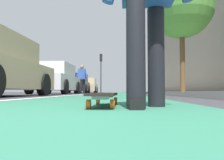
% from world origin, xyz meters
% --- Properties ---
extents(ground_plane, '(80.00, 80.00, 0.00)m').
position_xyz_m(ground_plane, '(10.00, 0.00, 0.00)').
color(ground_plane, '#38383D').
extents(bike_lane_paint, '(56.00, 2.20, 0.00)m').
position_xyz_m(bike_lane_paint, '(24.00, 0.00, 0.00)').
color(bike_lane_paint, '#2D7256').
rests_on(bike_lane_paint, ground).
extents(lane_stripe_white, '(52.00, 0.16, 0.01)m').
position_xyz_m(lane_stripe_white, '(20.00, 1.25, 0.00)').
color(lane_stripe_white, silver).
rests_on(lane_stripe_white, ground).
extents(sidewalk_curb, '(52.00, 3.20, 0.12)m').
position_xyz_m(sidewalk_curb, '(18.00, -3.49, 0.06)').
color(sidewalk_curb, '#9E9B93').
rests_on(sidewalk_curb, ground).
extents(building_facade, '(40.00, 1.20, 13.26)m').
position_xyz_m(building_facade, '(22.00, -6.28, 6.63)').
color(building_facade, gray).
rests_on(building_facade, ground).
extents(skateboard, '(0.84, 0.22, 0.11)m').
position_xyz_m(skateboard, '(1.06, -0.24, 0.09)').
color(skateboard, orange).
rests_on(skateboard, ground).
extents(parked_car_mid, '(4.15, 1.94, 1.50)m').
position_xyz_m(parked_car_mid, '(10.67, 2.82, 0.72)').
color(parked_car_mid, silver).
rests_on(parked_car_mid, ground).
extents(parked_car_far, '(4.18, 1.98, 1.47)m').
position_xyz_m(parked_car_far, '(17.08, 2.92, 0.70)').
color(parked_car_far, black).
rests_on(parked_car_far, ground).
extents(parked_car_end, '(4.60, 2.10, 1.47)m').
position_xyz_m(parked_car_end, '(23.17, 2.93, 0.70)').
color(parked_car_end, tan).
rests_on(parked_car_end, ground).
extents(traffic_light, '(0.33, 0.28, 4.28)m').
position_xyz_m(traffic_light, '(24.87, 1.65, 2.96)').
color(traffic_light, '#2D2D2D').
rests_on(traffic_light, ground).
extents(street_tree_mid, '(2.74, 2.74, 5.17)m').
position_xyz_m(street_tree_mid, '(9.20, -3.09, 3.79)').
color(street_tree_mid, brown).
rests_on(street_tree_mid, ground).
extents(pedestrian_distant, '(0.48, 0.74, 1.70)m').
position_xyz_m(pedestrian_distant, '(12.87, 1.84, 0.97)').
color(pedestrian_distant, black).
rests_on(pedestrian_distant, ground).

